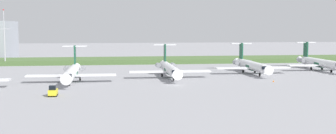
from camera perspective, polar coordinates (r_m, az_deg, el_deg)
The scene contains 9 objects.
ground_plane at distance 138.02m, azimuth -0.79°, elevation -0.68°, with size 500.00×500.00×0.00m, color #939399.
grass_berm at distance 176.03m, azimuth -2.24°, elevation 0.89°, with size 320.00×20.00×1.76m, color #4C6B38.
regional_jet_second at distance 116.88m, azimuth -12.37°, elevation -0.64°, with size 22.81×31.00×9.00m.
regional_jet_third at distance 123.74m, azimuth 0.18°, elevation -0.19°, with size 22.81×31.00×9.00m.
regional_jet_fourth at distance 136.99m, azimuth 10.74°, elevation 0.25°, with size 22.81×31.00×9.00m.
regional_jet_fifth at distance 152.57m, azimuth 19.08°, elevation 0.55°, with size 22.81×31.00×9.00m.
antenna_mast at distance 170.19m, azimuth -20.49°, elevation 3.02°, with size 4.40×0.50×20.62m.
baggage_tug at distance 93.62m, azimuth -14.73°, elevation -3.09°, with size 1.72×3.20×2.30m.
safety_cone_front_marker at distance 117.05m, azimuth 13.55°, elevation -1.77°, with size 0.44×0.44×0.55m, color orange.
Camera 1 is at (-15.90, -106.35, 14.35)m, focal length 46.88 mm.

